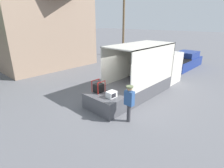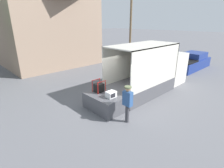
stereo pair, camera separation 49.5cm
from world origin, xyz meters
name	(u,v)px [view 1 (the left image)]	position (x,y,z in m)	size (l,w,h in m)	color
ground_plane	(115,104)	(0.00, 0.00, 0.00)	(160.00, 160.00, 0.00)	slate
box_truck	(152,74)	(3.84, 0.00, 0.95)	(6.60, 2.17, 3.14)	silver
tailgate_deck	(105,102)	(-0.75, 0.00, 0.42)	(1.49, 2.06, 0.85)	#4C4C51
microwave	(111,94)	(-0.77, -0.47, 1.00)	(0.48, 0.39, 0.31)	white
portable_generator	(99,88)	(-0.72, 0.51, 1.09)	(0.56, 0.51, 0.64)	black
worker_person	(129,100)	(-0.86, -1.65, 1.09)	(0.32, 0.44, 1.77)	#38383D
pickup_truck_blue	(184,61)	(11.05, 0.53, 0.64)	(5.19, 1.86, 1.53)	navy
house_backdrop	(39,21)	(2.04, 12.24, 4.48)	(9.07, 7.87, 8.79)	gray
utility_pole	(124,23)	(12.05, 9.37, 4.21)	(1.80, 0.28, 8.10)	brown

